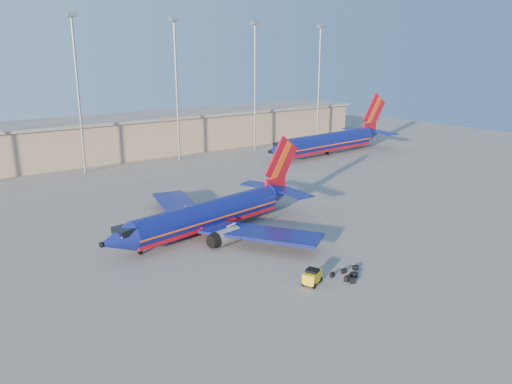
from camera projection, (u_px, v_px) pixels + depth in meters
ground at (251, 235)px, 61.64m from camera, size 220.00×220.00×0.00m
terminal_building at (133, 135)px, 111.04m from camera, size 122.00×16.00×8.50m
light_mast_row at (129, 76)px, 95.37m from camera, size 101.60×1.60×28.65m
aircraft_main at (212, 214)px, 62.41m from camera, size 31.48×30.07×10.70m
aircraft_second at (330, 141)px, 110.78m from camera, size 38.24×14.86×12.95m
baggage_tug at (312, 276)px, 48.33m from camera, size 2.51×2.08×1.56m
luggage_pile at (349, 275)px, 49.99m from camera, size 3.95×2.64×0.54m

